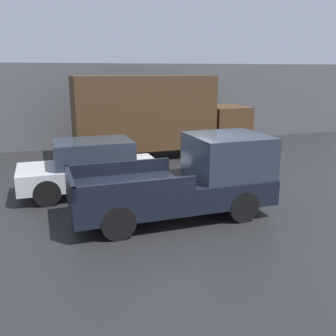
% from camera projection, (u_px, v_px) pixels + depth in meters
% --- Properties ---
extents(ground_plane, '(60.00, 60.00, 0.00)m').
position_uv_depth(ground_plane, '(181.00, 204.00, 10.67)').
color(ground_plane, '#232326').
extents(building_wall, '(28.00, 0.15, 4.01)m').
position_uv_depth(building_wall, '(116.00, 105.00, 18.49)').
color(building_wall, '#56565B').
rests_on(building_wall, ground).
extents(pickup_truck, '(5.10, 2.05, 2.06)m').
position_uv_depth(pickup_truck, '(190.00, 179.00, 9.68)').
color(pickup_truck, black).
rests_on(pickup_truck, ground).
extents(car, '(4.22, 1.84, 1.64)m').
position_uv_depth(car, '(91.00, 166.00, 11.46)').
color(car, silver).
rests_on(car, ground).
extents(delivery_truck, '(7.72, 2.36, 3.47)m').
position_uv_depth(delivery_truck, '(155.00, 114.00, 16.23)').
color(delivery_truck, '#4C331E').
rests_on(delivery_truck, ground).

